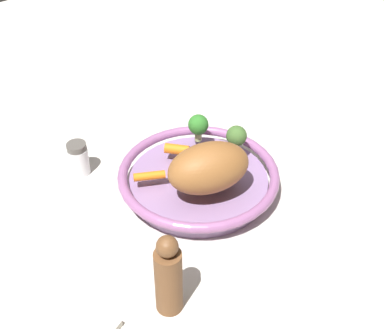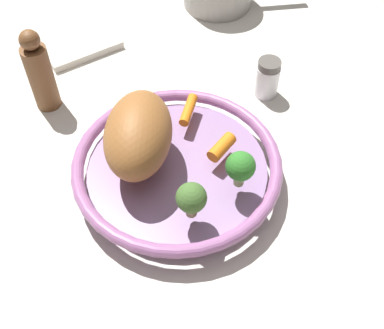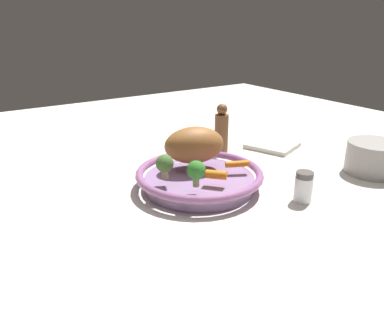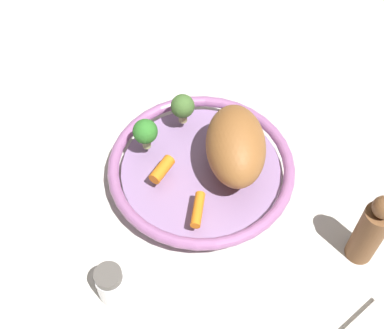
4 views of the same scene
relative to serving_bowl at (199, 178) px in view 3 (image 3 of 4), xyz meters
name	(u,v)px [view 3 (image 3 of 4)]	position (x,y,z in m)	size (l,w,h in m)	color
ground_plane	(199,188)	(0.00, 0.00, -0.03)	(2.25, 2.25, 0.00)	beige
serving_bowl	(199,178)	(0.00, 0.00, 0.00)	(0.30, 0.30, 0.05)	#8E709E
roast_chicken_piece	(194,145)	(-0.05, 0.02, 0.07)	(0.15, 0.09, 0.09)	#945C2D
baby_carrot_right	(237,164)	(0.04, 0.09, 0.03)	(0.02, 0.02, 0.06)	orange
baby_carrot_near_rim	(218,174)	(0.07, 0.00, 0.03)	(0.02, 0.02, 0.05)	orange
broccoli_floret_large	(164,164)	(0.00, -0.09, 0.06)	(0.04, 0.04, 0.06)	tan
broccoli_floret_small	(196,171)	(0.07, -0.06, 0.06)	(0.04, 0.04, 0.06)	#95AB66
salt_shaker	(303,187)	(0.19, 0.15, 0.01)	(0.04, 0.04, 0.07)	white
pepper_mill	(221,130)	(-0.18, 0.21, 0.04)	(0.04, 0.04, 0.15)	brown
saucepan	(374,158)	(0.18, 0.43, 0.02)	(0.24, 0.14, 0.08)	#9E9993
dish_towel	(272,145)	(-0.12, 0.37, -0.02)	(0.14, 0.13, 0.01)	silver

